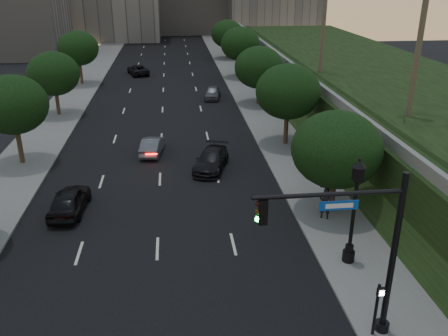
{
  "coord_description": "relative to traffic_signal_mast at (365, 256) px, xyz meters",
  "views": [
    {
      "loc": [
        1.14,
        -16.47,
        13.42
      ],
      "look_at": [
        3.72,
        6.97,
        3.6
      ],
      "focal_mm": 38.0,
      "sensor_mm": 36.0,
      "label": 1
    }
  ],
  "objects": [
    {
      "name": "tree_right_e",
      "position": [
        2.33,
        64.23,
        0.35
      ],
      "size": [
        5.2,
        5.2,
        6.24
      ],
      "color": "#38281C",
      "rests_on": "ground"
    },
    {
      "name": "pedestrian_c",
      "position": [
        2.4,
        15.35,
        -2.61
      ],
      "size": [
        1.07,
        0.45,
        1.82
      ],
      "primitive_type": "imported",
      "rotation": [
        0.0,
        0.0,
        3.15
      ],
      "color": "black",
      "rests_on": "sidewalk_right"
    },
    {
      "name": "tree_right_c",
      "position": [
        2.33,
        35.23,
        0.35
      ],
      "size": [
        5.2,
        5.2,
        6.24
      ],
      "color": "#38281C",
      "rests_on": "ground"
    },
    {
      "name": "embankment",
      "position": [
        14.03,
        30.23,
        -1.67
      ],
      "size": [
        18.0,
        90.0,
        4.0
      ],
      "primitive_type": "cube",
      "color": "black",
      "rests_on": "ground"
    },
    {
      "name": "sedan_near_right",
      "position": [
        -4.26,
        17.7,
        -2.96
      ],
      "size": [
        3.32,
        5.25,
        1.42
      ],
      "primitive_type": "imported",
      "rotation": [
        0.0,
        0.0,
        -0.3
      ],
      "color": "black",
      "rests_on": "ground"
    },
    {
      "name": "street_lamp",
      "position": [
        1.46,
        4.87,
        -1.04
      ],
      "size": [
        0.64,
        0.64,
        5.62
      ],
      "color": "black",
      "rests_on": "ground"
    },
    {
      "name": "tree_right_d",
      "position": [
        2.33,
        49.23,
        0.84
      ],
      "size": [
        5.2,
        5.2,
        6.74
      ],
      "color": "#38281C",
      "rests_on": "ground"
    },
    {
      "name": "road_surface",
      "position": [
        -7.97,
        32.23,
        -3.66
      ],
      "size": [
        16.0,
        140.0,
        0.02
      ],
      "primitive_type": "cube",
      "color": "black",
      "rests_on": "ground"
    },
    {
      "name": "tree_left_d",
      "position": [
        -18.27,
        47.23,
        0.9
      ],
      "size": [
        5.0,
        5.0,
        6.71
      ],
      "color": "#38281C",
      "rests_on": "ground"
    },
    {
      "name": "tree_left_b",
      "position": [
        -18.27,
        20.23,
        0.9
      ],
      "size": [
        5.0,
        5.0,
        6.71
      ],
      "color": "#38281C",
      "rests_on": "ground"
    },
    {
      "name": "tree_right_a",
      "position": [
        2.33,
        10.23,
        0.35
      ],
      "size": [
        5.2,
        5.2,
        6.24
      ],
      "color": "#38281C",
      "rests_on": "ground"
    },
    {
      "name": "parapet_wall",
      "position": [
        5.53,
        30.23,
        0.68
      ],
      "size": [
        0.35,
        90.0,
        0.7
      ],
      "primitive_type": "cube",
      "color": "slate",
      "rests_on": "embankment"
    },
    {
      "name": "sedan_far_right",
      "position": [
        -2.34,
        38.42,
        -2.97
      ],
      "size": [
        2.33,
        4.33,
        1.4
      ],
      "primitive_type": "imported",
      "rotation": [
        0.0,
        0.0,
        -0.17
      ],
      "color": "#57595F",
      "rests_on": "ground"
    },
    {
      "name": "sedan_far_left",
      "position": [
        -11.54,
        52.99,
        -2.98
      ],
      "size": [
        3.63,
        5.45,
        1.39
      ],
      "primitive_type": "imported",
      "rotation": [
        0.0,
        0.0,
        3.43
      ],
      "color": "black",
      "rests_on": "ground"
    },
    {
      "name": "ground",
      "position": [
        -7.97,
        2.23,
        -3.67
      ],
      "size": [
        160.0,
        160.0,
        0.0
      ],
      "primitive_type": "plane",
      "color": "black",
      "rests_on": "ground"
    },
    {
      "name": "pedestrian_b",
      "position": [
        2.39,
        11.46,
        -2.57
      ],
      "size": [
        0.96,
        0.77,
        1.9
      ],
      "primitive_type": "imported",
      "rotation": [
        0.0,
        0.0,
        3.19
      ],
      "color": "black",
      "rests_on": "sidewalk_right"
    },
    {
      "name": "traffic_signal_mast",
      "position": [
        0.0,
        0.0,
        0.0
      ],
      "size": [
        5.68,
        0.56,
        7.0
      ],
      "color": "black",
      "rests_on": "ground"
    },
    {
      "name": "sedan_mid_left",
      "position": [
        -8.62,
        21.39,
        -3.0
      ],
      "size": [
        1.98,
        4.23,
        1.34
      ],
      "primitive_type": "imported",
      "rotation": [
        0.0,
        0.0,
        3.0
      ],
      "color": "#5A5B61",
      "rests_on": "ground"
    },
    {
      "name": "tree_right_b",
      "position": [
        2.33,
        22.23,
        0.84
      ],
      "size": [
        5.2,
        5.2,
        6.74
      ],
      "color": "#38281C",
      "rests_on": "ground"
    },
    {
      "name": "sidewalk_right",
      "position": [
        2.28,
        32.23,
        -3.6
      ],
      "size": [
        4.5,
        140.0,
        0.15
      ],
      "primitive_type": "cube",
      "color": "slate",
      "rests_on": "ground"
    },
    {
      "name": "sidewalk_left",
      "position": [
        -18.22,
        32.23,
        -3.6
      ],
      "size": [
        4.5,
        140.0,
        0.15
      ],
      "primitive_type": "cube",
      "color": "slate",
      "rests_on": "ground"
    },
    {
      "name": "tree_left_c",
      "position": [
        -18.27,
        33.23,
        0.53
      ],
      "size": [
        5.0,
        5.0,
        6.34
      ],
      "color": "#38281C",
      "rests_on": "ground"
    },
    {
      "name": "pedestrian_signal",
      "position": [
        0.63,
        -0.25,
        -2.11
      ],
      "size": [
        0.3,
        0.33,
        2.5
      ],
      "color": "black",
      "rests_on": "ground"
    },
    {
      "name": "pedestrian_a",
      "position": [
        1.61,
        9.27,
        -2.57
      ],
      "size": [
        0.81,
        0.68,
        1.91
      ],
      "primitive_type": "imported",
      "rotation": [
        0.0,
        0.0,
        2.76
      ],
      "color": "black",
      "rests_on": "sidewalk_right"
    },
    {
      "name": "office_block_filler",
      "position": [
        -33.97,
        72.23,
        3.33
      ],
      "size": [
        18.0,
        16.0,
        14.0
      ],
      "primitive_type": "cube",
      "color": "gray",
      "rests_on": "ground"
    },
    {
      "name": "sedan_near_left",
      "position": [
        -13.25,
        11.93,
        -2.9
      ],
      "size": [
        2.12,
        4.66,
        1.55
      ],
      "primitive_type": "imported",
      "rotation": [
        0.0,
        0.0,
        3.08
      ],
      "color": "black",
      "rests_on": "ground"
    }
  ]
}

